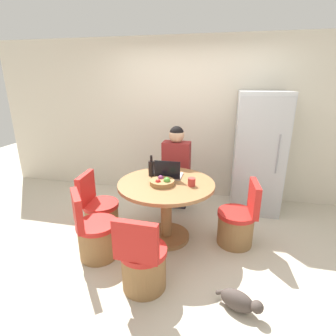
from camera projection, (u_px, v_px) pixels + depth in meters
name	position (u px, v px, depth m)	size (l,w,h in m)	color
ground_plane	(170.00, 245.00, 3.26)	(12.00, 12.00, 0.00)	beige
wall_back	(191.00, 120.00, 4.36)	(7.00, 0.06, 2.60)	beige
refrigerator	(258.00, 153.00, 3.92)	(0.71, 0.68, 1.80)	silver
dining_table	(166.00, 199.00, 3.23)	(1.17, 1.17, 0.77)	olive
chair_near_left_corner	(96.00, 236.00, 2.96)	(0.53, 0.52, 0.82)	olive
chair_left_side	(100.00, 214.00, 3.44)	(0.46, 0.46, 0.82)	olive
chair_near_camera	(143.00, 264.00, 2.51)	(0.46, 0.46, 0.82)	olive
chair_right_side	(237.00, 224.00, 3.21)	(0.46, 0.46, 0.82)	olive
person_seated	(177.00, 165.00, 3.92)	(0.40, 0.37, 1.32)	#2D2D38
laptop	(169.00, 174.00, 3.30)	(0.32, 0.26, 0.24)	#B7B7BC
fruit_bowl	(162.00, 182.00, 3.08)	(0.29, 0.29, 0.10)	olive
coffee_cup	(192.00, 182.00, 3.04)	(0.09, 0.09, 0.10)	#B2332D
bottle	(151.00, 168.00, 3.35)	(0.08, 0.08, 0.27)	black
cat	(239.00, 301.00, 2.31)	(0.41, 0.26, 0.19)	#473D38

